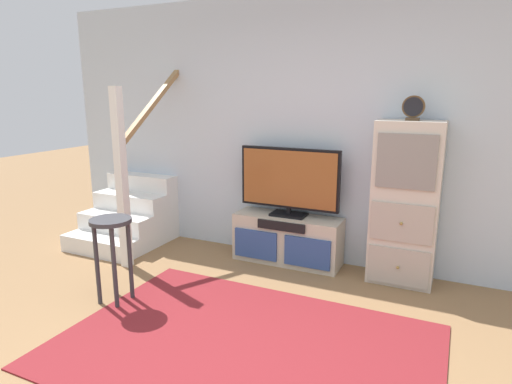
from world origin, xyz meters
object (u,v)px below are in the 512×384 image
object	(u,v)px
desk_clock	(413,108)
bar_stool_near	(112,241)
media_console	(287,239)
side_cabinet	(405,204)
television	(289,180)

from	to	relation	value
desk_clock	bar_stool_near	bearing A→B (deg)	-146.14
media_console	side_cabinet	size ratio (longest dim) A/B	0.74
desk_clock	bar_stool_near	world-z (taller)	desk_clock
side_cabinet	desk_clock	world-z (taller)	desk_clock
side_cabinet	bar_stool_near	size ratio (longest dim) A/B	2.05
media_console	desk_clock	size ratio (longest dim) A/B	5.24
bar_stool_near	television	bearing A→B (deg)	55.66
side_cabinet	bar_stool_near	bearing A→B (deg)	-145.76
bar_stool_near	side_cabinet	bearing A→B (deg)	34.24
side_cabinet	desk_clock	bearing A→B (deg)	-61.43
media_console	television	xyz separation A→B (m)	(-0.00, 0.02, 0.62)
desk_clock	bar_stool_near	xyz separation A→B (m)	(-2.14, -1.44, -1.07)
side_cabinet	desk_clock	size ratio (longest dim) A/B	7.07
desk_clock	bar_stool_near	distance (m)	2.79
television	bar_stool_near	bearing A→B (deg)	-124.34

